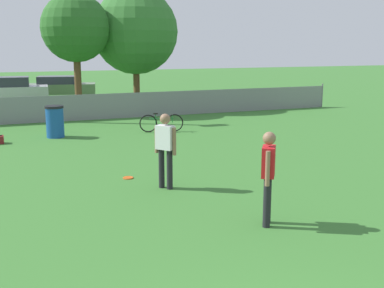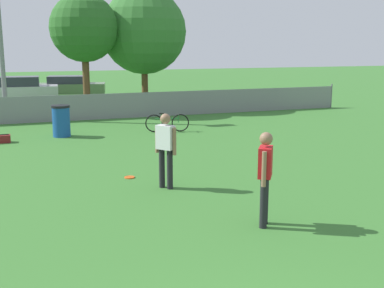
{
  "view_description": "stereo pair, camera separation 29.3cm",
  "coord_description": "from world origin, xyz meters",
  "px_view_note": "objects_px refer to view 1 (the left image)",
  "views": [
    {
      "loc": [
        -2.21,
        -2.65,
        3.13
      ],
      "look_at": [
        1.55,
        6.77,
        1.05
      ],
      "focal_mm": 45.0,
      "sensor_mm": 36.0,
      "label": 1
    },
    {
      "loc": [
        -1.94,
        -2.76,
        3.13
      ],
      "look_at": [
        1.55,
        6.77,
        1.05
      ],
      "focal_mm": 45.0,
      "sensor_mm": 36.0,
      "label": 2
    }
  ],
  "objects_px": {
    "parked_car_olive": "(58,87)",
    "trash_bin": "(55,121)",
    "tree_far_right": "(135,32)",
    "parked_car_silver": "(9,90)",
    "tree_near_pole": "(75,28)",
    "bicycle_sideline": "(162,123)",
    "player_defender_red": "(268,171)",
    "player_receiver_white": "(165,145)",
    "frisbee_disc": "(128,178)"
  },
  "relations": [
    {
      "from": "trash_bin",
      "to": "parked_car_olive",
      "type": "xyz_separation_m",
      "value": [
        1.67,
        13.78,
        0.09
      ]
    },
    {
      "from": "player_defender_red",
      "to": "trash_bin",
      "type": "height_order",
      "value": "player_defender_red"
    },
    {
      "from": "parked_car_silver",
      "to": "player_defender_red",
      "type": "bearing_deg",
      "value": -76.13
    },
    {
      "from": "frisbee_disc",
      "to": "player_defender_red",
      "type": "bearing_deg",
      "value": -68.61
    },
    {
      "from": "tree_far_right",
      "to": "parked_car_silver",
      "type": "xyz_separation_m",
      "value": [
        -5.93,
        5.13,
        -3.11
      ]
    },
    {
      "from": "tree_far_right",
      "to": "parked_car_silver",
      "type": "relative_size",
      "value": 1.38
    },
    {
      "from": "parked_car_olive",
      "to": "trash_bin",
      "type": "bearing_deg",
      "value": -85.39
    },
    {
      "from": "parked_car_olive",
      "to": "parked_car_silver",
      "type": "bearing_deg",
      "value": -131.6
    },
    {
      "from": "player_receiver_white",
      "to": "player_defender_red",
      "type": "relative_size",
      "value": 1.0
    },
    {
      "from": "bicycle_sideline",
      "to": "parked_car_silver",
      "type": "distance_m",
      "value": 12.98
    },
    {
      "from": "parked_car_silver",
      "to": "parked_car_olive",
      "type": "distance_m",
      "value": 3.61
    },
    {
      "from": "trash_bin",
      "to": "player_receiver_white",
      "type": "bearing_deg",
      "value": -77.54
    },
    {
      "from": "tree_far_right",
      "to": "player_receiver_white",
      "type": "relative_size",
      "value": 3.52
    },
    {
      "from": "bicycle_sideline",
      "to": "player_receiver_white",
      "type": "bearing_deg",
      "value": -94.68
    },
    {
      "from": "trash_bin",
      "to": "parked_car_silver",
      "type": "distance_m",
      "value": 11.68
    },
    {
      "from": "player_receiver_white",
      "to": "trash_bin",
      "type": "bearing_deg",
      "value": 155.43
    },
    {
      "from": "trash_bin",
      "to": "bicycle_sideline",
      "type": "bearing_deg",
      "value": -5.5
    },
    {
      "from": "tree_far_right",
      "to": "frisbee_disc",
      "type": "xyz_separation_m",
      "value": [
        -3.69,
        -12.61,
        -3.8
      ]
    },
    {
      "from": "player_receiver_white",
      "to": "frisbee_disc",
      "type": "xyz_separation_m",
      "value": [
        -0.58,
        1.11,
        -0.97
      ]
    },
    {
      "from": "trash_bin",
      "to": "parked_car_olive",
      "type": "relative_size",
      "value": 0.23
    },
    {
      "from": "bicycle_sideline",
      "to": "trash_bin",
      "type": "distance_m",
      "value": 3.79
    },
    {
      "from": "player_defender_red",
      "to": "bicycle_sideline",
      "type": "distance_m",
      "value": 9.76
    },
    {
      "from": "trash_bin",
      "to": "parked_car_silver",
      "type": "xyz_separation_m",
      "value": [
        -1.22,
        11.62,
        0.15
      ]
    },
    {
      "from": "frisbee_disc",
      "to": "parked_car_olive",
      "type": "height_order",
      "value": "parked_car_olive"
    },
    {
      "from": "player_defender_red",
      "to": "tree_far_right",
      "type": "bearing_deg",
      "value": 26.28
    },
    {
      "from": "bicycle_sideline",
      "to": "player_defender_red",
      "type": "bearing_deg",
      "value": -84.38
    },
    {
      "from": "player_defender_red",
      "to": "trash_bin",
      "type": "bearing_deg",
      "value": 47.99
    },
    {
      "from": "tree_far_right",
      "to": "tree_near_pole",
      "type": "bearing_deg",
      "value": -164.15
    },
    {
      "from": "bicycle_sideline",
      "to": "parked_car_olive",
      "type": "distance_m",
      "value": 14.3
    },
    {
      "from": "bicycle_sideline",
      "to": "parked_car_silver",
      "type": "height_order",
      "value": "parked_car_silver"
    },
    {
      "from": "parked_car_olive",
      "to": "player_defender_red",
      "type": "bearing_deg",
      "value": -76.37
    },
    {
      "from": "trash_bin",
      "to": "player_defender_red",
      "type": "bearing_deg",
      "value": -75.74
    },
    {
      "from": "tree_near_pole",
      "to": "parked_car_olive",
      "type": "height_order",
      "value": "tree_near_pole"
    },
    {
      "from": "tree_far_right",
      "to": "player_defender_red",
      "type": "height_order",
      "value": "tree_far_right"
    },
    {
      "from": "tree_near_pole",
      "to": "bicycle_sideline",
      "type": "bearing_deg",
      "value": -70.92
    },
    {
      "from": "player_defender_red",
      "to": "trash_bin",
      "type": "xyz_separation_m",
      "value": [
        -2.55,
        10.03,
        -0.43
      ]
    },
    {
      "from": "trash_bin",
      "to": "parked_car_olive",
      "type": "bearing_deg",
      "value": 83.09
    },
    {
      "from": "bicycle_sideline",
      "to": "parked_car_olive",
      "type": "bearing_deg",
      "value": 111.21
    },
    {
      "from": "player_defender_red",
      "to": "player_receiver_white",
      "type": "bearing_deg",
      "value": 52.52
    },
    {
      "from": "parked_car_silver",
      "to": "parked_car_olive",
      "type": "relative_size",
      "value": 0.9
    },
    {
      "from": "parked_car_silver",
      "to": "parked_car_olive",
      "type": "height_order",
      "value": "parked_car_silver"
    },
    {
      "from": "player_defender_red",
      "to": "bicycle_sideline",
      "type": "height_order",
      "value": "player_defender_red"
    },
    {
      "from": "parked_car_silver",
      "to": "tree_near_pole",
      "type": "bearing_deg",
      "value": -60.08
    },
    {
      "from": "tree_far_right",
      "to": "parked_car_silver",
      "type": "bearing_deg",
      "value": 139.13
    },
    {
      "from": "tree_far_right",
      "to": "bicycle_sideline",
      "type": "xyz_separation_m",
      "value": [
        -0.95,
        -6.85,
        -3.48
      ]
    },
    {
      "from": "parked_car_silver",
      "to": "parked_car_olive",
      "type": "xyz_separation_m",
      "value": [
        2.89,
        2.17,
        -0.06
      ]
    },
    {
      "from": "tree_far_right",
      "to": "parked_car_silver",
      "type": "height_order",
      "value": "tree_far_right"
    },
    {
      "from": "tree_near_pole",
      "to": "player_defender_red",
      "type": "height_order",
      "value": "tree_near_pole"
    },
    {
      "from": "player_defender_red",
      "to": "parked_car_silver",
      "type": "xyz_separation_m",
      "value": [
        -3.77,
        21.64,
        -0.28
      ]
    },
    {
      "from": "tree_far_right",
      "to": "bicycle_sideline",
      "type": "bearing_deg",
      "value": -97.87
    }
  ]
}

